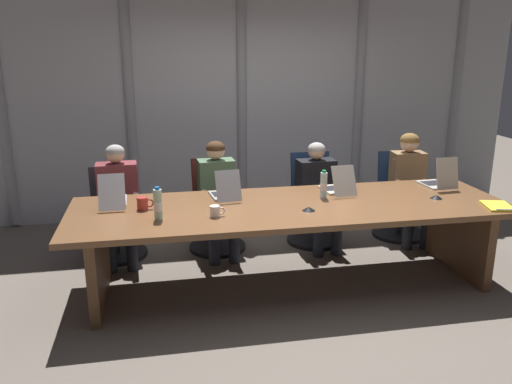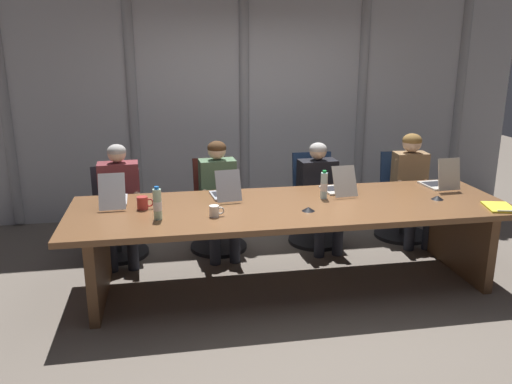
% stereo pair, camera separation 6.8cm
% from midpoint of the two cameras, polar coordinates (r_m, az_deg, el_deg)
% --- Properties ---
extents(ground_plane, '(13.95, 13.95, 0.00)m').
position_cam_midpoint_polar(ground_plane, '(4.83, 4.12, -10.00)').
color(ground_plane, '#6B6056').
extents(conference_table, '(3.82, 1.19, 0.76)m').
position_cam_midpoint_polar(conference_table, '(4.60, 4.26, -3.17)').
color(conference_table, brown).
rests_on(conference_table, ground_plane).
extents(curtain_backdrop, '(6.97, 0.17, 3.18)m').
position_cam_midpoint_polar(curtain_backdrop, '(6.51, -0.37, 11.35)').
color(curtain_backdrop, '#B2B2B7').
rests_on(curtain_backdrop, ground_plane).
extents(laptop_left_end, '(0.24, 0.50, 0.30)m').
position_cam_midpoint_polar(laptop_left_end, '(4.71, -14.95, -0.59)').
color(laptop_left_end, '#BCBCC1').
rests_on(laptop_left_end, conference_table).
extents(laptop_left_mid, '(0.26, 0.42, 0.28)m').
position_cam_midpoint_polar(laptop_left_mid, '(4.73, -2.99, -0.01)').
color(laptop_left_mid, '#A8ADB7').
rests_on(laptop_left_mid, conference_table).
extents(laptop_center, '(0.25, 0.45, 0.28)m').
position_cam_midpoint_polar(laptop_center, '(4.96, 9.37, 0.53)').
color(laptop_center, beige).
rests_on(laptop_center, conference_table).
extents(laptop_right_mid, '(0.26, 0.40, 0.32)m').
position_cam_midpoint_polar(laptop_right_mid, '(5.38, 19.89, 1.07)').
color(laptop_right_mid, beige).
rests_on(laptop_right_mid, conference_table).
extents(office_chair_left_end, '(0.60, 0.61, 0.90)m').
position_cam_midpoint_polar(office_chair_left_end, '(5.54, -14.66, -3.28)').
color(office_chair_left_end, '#2D2D38').
rests_on(office_chair_left_end, ground_plane).
extents(office_chair_left_mid, '(0.60, 0.60, 0.95)m').
position_cam_midpoint_polar(office_chair_left_mid, '(5.55, -3.93, -2.63)').
color(office_chair_left_mid, '#511E19').
rests_on(office_chair_left_mid, ground_plane).
extents(office_chair_center, '(0.60, 0.60, 0.96)m').
position_cam_midpoint_polar(office_chair_center, '(5.75, 6.84, -1.96)').
color(office_chair_center, navy).
rests_on(office_chair_center, ground_plane).
extents(office_chair_right_mid, '(0.60, 0.60, 0.94)m').
position_cam_midpoint_polar(office_chair_right_mid, '(6.12, 15.99, -1.48)').
color(office_chair_right_mid, navy).
rests_on(office_chair_right_mid, ground_plane).
extents(person_left_end, '(0.42, 0.56, 1.17)m').
position_cam_midpoint_polar(person_left_end, '(5.30, -14.40, -0.53)').
color(person_left_end, brown).
rests_on(person_left_end, ground_plane).
extents(person_left_mid, '(0.40, 0.56, 1.17)m').
position_cam_midpoint_polar(person_left_mid, '(5.31, -3.71, 0.00)').
color(person_left_mid, '#4C6B4C').
rests_on(person_left_mid, ground_plane).
extents(person_center, '(0.43, 0.57, 1.12)m').
position_cam_midpoint_polar(person_center, '(5.53, 7.37, 0.25)').
color(person_center, black).
rests_on(person_center, ground_plane).
extents(person_right_mid, '(0.39, 0.56, 1.18)m').
position_cam_midpoint_polar(person_right_mid, '(5.91, 17.06, 1.13)').
color(person_right_mid, olive).
rests_on(person_right_mid, ground_plane).
extents(water_bottle_primary, '(0.07, 0.07, 0.27)m').
position_cam_midpoint_polar(water_bottle_primary, '(4.20, -10.31, -1.34)').
color(water_bottle_primary, '#ADD1B2').
rests_on(water_bottle_primary, conference_table).
extents(water_bottle_secondary, '(0.06, 0.06, 0.26)m').
position_cam_midpoint_polar(water_bottle_secondary, '(4.74, 7.88, 0.69)').
color(water_bottle_secondary, silver).
rests_on(water_bottle_secondary, conference_table).
extents(coffee_mug_near, '(0.14, 0.09, 0.11)m').
position_cam_midpoint_polar(coffee_mug_near, '(4.50, -11.88, -1.18)').
color(coffee_mug_near, '#B2332D').
rests_on(coffee_mug_near, conference_table).
extents(coffee_mug_far, '(0.13, 0.08, 0.09)m').
position_cam_midpoint_polar(coffee_mug_far, '(4.23, -4.09, -2.10)').
color(coffee_mug_far, white).
rests_on(coffee_mug_far, conference_table).
extents(conference_mic_left_side, '(0.11, 0.11, 0.03)m').
position_cam_midpoint_polar(conference_mic_left_side, '(4.98, 19.66, -0.58)').
color(conference_mic_left_side, black).
rests_on(conference_mic_left_side, conference_table).
extents(conference_mic_middle, '(0.11, 0.11, 0.03)m').
position_cam_midpoint_polar(conference_mic_middle, '(4.39, 6.21, -1.86)').
color(conference_mic_middle, black).
rests_on(conference_mic_middle, conference_table).
extents(spiral_notepad, '(0.29, 0.35, 0.03)m').
position_cam_midpoint_polar(spiral_notepad, '(4.92, 25.53, -1.53)').
color(spiral_notepad, yellow).
rests_on(spiral_notepad, conference_table).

